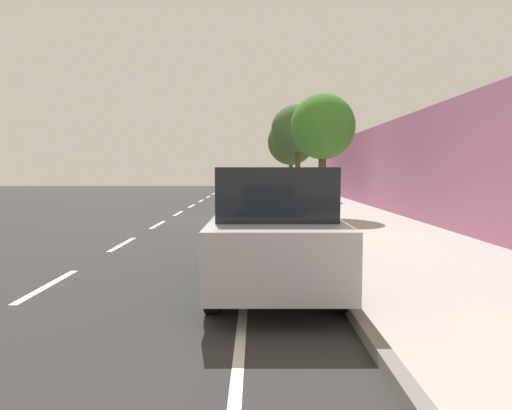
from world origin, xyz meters
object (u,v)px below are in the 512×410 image
Objects in this scene: street_tree_mid_block at (298,129)px; street_tree_far_end at (291,142)px; parked_pickup_black_far at (259,189)px; parked_sedan_grey_mid at (259,202)px; street_tree_near_cyclist at (323,127)px; cyclist_with_backpack at (295,203)px; parked_suv_silver_second at (273,225)px; bicycle_at_curb at (286,226)px; fire_hydrant at (281,190)px.

street_tree_mid_block reaches higher than street_tree_far_end.
parked_sedan_grey_mid is at bearing -90.19° from parked_pickup_black_far.
cyclist_with_backpack is at bearing -105.91° from street_tree_near_cyclist.
street_tree_mid_block is (1.54, 15.62, 3.44)m from cyclist_with_backpack.
street_tree_mid_block is at bearing 84.38° from cyclist_with_backpack.
parked_suv_silver_second is at bearing -95.16° from street_tree_far_end.
street_tree_near_cyclist is at bearing 74.09° from cyclist_with_backpack.
street_tree_far_end is at bearing 85.10° from bicycle_at_curb.
fire_hydrant is (1.57, 5.42, -0.32)m from parked_pickup_black_far.
fire_hydrant is (1.60, 14.22, -0.17)m from parked_sedan_grey_mid.
bicycle_at_curb is at bearing -80.88° from parked_sedan_grey_mid.
parked_sedan_grey_mid is at bearing 91.03° from parked_suv_silver_second.
bicycle_at_curb is 0.35× the size of street_tree_near_cyclist.
cyclist_with_backpack reaches higher than bicycle_at_curb.
cyclist_with_backpack is (0.93, -4.83, 0.31)m from parked_sedan_grey_mid.
bicycle_at_curb is 1.98× the size of fire_hydrant.
street_tree_far_end is (0.00, 5.36, -0.44)m from street_tree_mid_block.
parked_pickup_black_far is 1.13× the size of street_tree_near_cyclist.
street_tree_near_cyclist is (1.54, 5.40, 2.55)m from cyclist_with_backpack.
cyclist_with_backpack is 0.30× the size of street_tree_mid_block.
street_tree_far_end is (2.46, 16.15, 3.30)m from parked_sedan_grey_mid.
bicycle_at_curb is at bearing -87.06° from parked_pickup_black_far.
parked_suv_silver_second is at bearing -103.09° from street_tree_near_cyclist.
parked_sedan_grey_mid is 0.79× the size of street_tree_far_end.
street_tree_mid_block is (-0.00, 10.22, 0.89)m from street_tree_near_cyclist.
fire_hydrant reaches higher than bicycle_at_curb.
cyclist_with_backpack is 2.07× the size of fire_hydrant.
parked_suv_silver_second is 2.71× the size of cyclist_with_backpack.
street_tree_near_cyclist is (1.76, 4.96, 3.23)m from bicycle_at_curb.
street_tree_mid_block is at bearing 77.14° from parked_sedan_grey_mid.
parked_suv_silver_second is at bearing -89.56° from parked_pickup_black_far.
parked_pickup_black_far is 13.65m from cyclist_with_backpack.
parked_pickup_black_far reaches higher than fire_hydrant.
cyclist_with_backpack reaches higher than fire_hydrant.
street_tree_far_end reaches higher than parked_sedan_grey_mid.
street_tree_near_cyclist is 5.65× the size of fire_hydrant.
street_tree_near_cyclist is at bearing 70.47° from bicycle_at_curb.
parked_suv_silver_second is at bearing -99.62° from cyclist_with_backpack.
parked_pickup_black_far is 0.95× the size of street_tree_far_end.
parked_pickup_black_far reaches higher than bicycle_at_curb.
bicycle_at_curb is (0.54, 4.92, -0.65)m from parked_suv_silver_second.
street_tree_far_end is (-0.00, 15.58, 0.45)m from street_tree_near_cyclist.
parked_sedan_grey_mid reaches higher than bicycle_at_curb.
parked_pickup_black_far is (0.03, 8.79, 0.15)m from parked_sedan_grey_mid.
bicycle_at_curb is at bearing -96.61° from street_tree_mid_block.
street_tree_mid_block is 6.95× the size of fire_hydrant.
street_tree_mid_block reaches higher than parked_sedan_grey_mid.
cyclist_with_backpack is 21.24m from street_tree_far_end.
street_tree_far_end reaches higher than street_tree_near_cyclist.
street_tree_mid_block is (2.46, 10.79, 3.75)m from parked_sedan_grey_mid.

